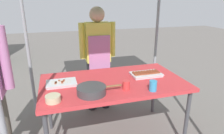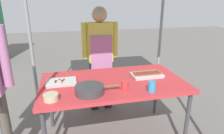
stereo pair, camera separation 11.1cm
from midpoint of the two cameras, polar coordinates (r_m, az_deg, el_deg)
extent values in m
cube|color=#C63338|center=(2.24, 1.71, -4.53)|extent=(1.60, 0.90, 0.04)
cylinder|color=#3F3F44|center=(2.41, 22.10, -14.43)|extent=(0.04, 0.04, 0.71)
cylinder|color=#3F3F44|center=(2.70, -16.21, -9.89)|extent=(0.04, 0.04, 0.71)
cylinder|color=#3F3F44|center=(2.98, 13.63, -6.82)|extent=(0.04, 0.04, 0.71)
cylinder|color=gray|center=(2.86, -21.63, 8.37)|extent=(0.04, 0.04, 2.33)
cylinder|color=gray|center=(3.19, 14.88, 10.04)|extent=(0.04, 0.04, 2.33)
cube|color=silver|center=(2.41, 11.32, -2.44)|extent=(0.35, 0.21, 0.02)
cube|color=silver|center=(2.40, 11.35, -2.08)|extent=(0.36, 0.22, 0.01)
cylinder|color=brown|center=(2.35, 8.10, -2.16)|extent=(0.03, 0.10, 0.03)
cylinder|color=brown|center=(2.36, 8.93, -2.08)|extent=(0.03, 0.10, 0.03)
cylinder|color=brown|center=(2.37, 9.75, -2.00)|extent=(0.03, 0.10, 0.03)
cylinder|color=brown|center=(2.39, 10.56, -1.92)|extent=(0.03, 0.10, 0.03)
cylinder|color=brown|center=(2.40, 11.36, -1.85)|extent=(0.03, 0.10, 0.03)
cylinder|color=brown|center=(2.42, 12.16, -1.77)|extent=(0.03, 0.10, 0.03)
cylinder|color=brown|center=(2.43, 12.94, -1.70)|extent=(0.03, 0.10, 0.03)
cylinder|color=brown|center=(2.45, 13.71, -1.62)|extent=(0.03, 0.10, 0.03)
cylinder|color=brown|center=(2.46, 14.47, -1.55)|extent=(0.03, 0.10, 0.03)
cube|color=silver|center=(2.22, -13.01, -4.46)|extent=(0.31, 0.20, 0.02)
cube|color=silver|center=(2.21, -13.04, -4.08)|extent=(0.32, 0.21, 0.01)
cylinder|color=tan|center=(2.18, -13.03, -4.34)|extent=(0.21, 0.01, 0.01)
cube|color=brown|center=(2.18, -12.82, -4.32)|extent=(0.02, 0.02, 0.02)
cube|color=brown|center=(2.18, -14.65, -4.46)|extent=(0.02, 0.02, 0.02)
cylinder|color=tan|center=(2.21, -13.04, -3.98)|extent=(0.21, 0.01, 0.01)
cube|color=brown|center=(2.21, -14.50, -4.09)|extent=(0.02, 0.02, 0.02)
cube|color=brown|center=(2.21, -14.56, -4.09)|extent=(0.02, 0.02, 0.02)
cube|color=brown|center=(2.21, -12.91, -3.97)|extent=(0.02, 0.02, 0.02)
cube|color=brown|center=(2.21, -12.50, -3.94)|extent=(0.02, 0.02, 0.02)
cylinder|color=tan|center=(2.25, -13.06, -3.63)|extent=(0.21, 0.01, 0.01)
cube|color=brown|center=(2.25, -13.60, -3.67)|extent=(0.02, 0.02, 0.02)
cube|color=brown|center=(2.25, -12.29, -3.57)|extent=(0.02, 0.02, 0.02)
cylinder|color=#38383A|center=(1.94, -4.86, -6.56)|extent=(0.29, 0.29, 0.08)
cylinder|color=brown|center=(1.97, 1.56, -5.53)|extent=(0.16, 0.02, 0.02)
cylinder|color=#386B33|center=(1.93, -4.89, -5.77)|extent=(0.26, 0.26, 0.01)
cylinder|color=#BFB28C|center=(1.88, -15.59, -8.40)|extent=(0.14, 0.14, 0.06)
cylinder|color=red|center=(2.02, 5.31, -5.31)|extent=(0.08, 0.08, 0.09)
cylinder|color=#338CBF|center=(2.01, 12.97, -5.58)|extent=(0.08, 0.08, 0.11)
cylinder|color=black|center=(3.01, -4.24, -5.36)|extent=(0.12, 0.12, 0.78)
cylinder|color=black|center=(3.05, -0.14, -4.99)|extent=(0.12, 0.12, 0.78)
cube|color=#D8CC4C|center=(2.82, -2.34, 7.23)|extent=(0.34, 0.20, 0.55)
cube|color=#B26B9E|center=(2.75, -1.86, 3.97)|extent=(0.30, 0.02, 0.50)
cylinder|color=#D8CC4C|center=(2.78, -6.83, 7.53)|extent=(0.08, 0.08, 0.50)
cylinder|color=#D8CC4C|center=(2.87, 2.02, 7.97)|extent=(0.08, 0.08, 0.50)
sphere|color=tan|center=(2.77, -2.45, 14.96)|extent=(0.21, 0.21, 0.21)
cylinder|color=#595147|center=(2.21, -27.09, -16.49)|extent=(0.12, 0.12, 0.84)
cylinder|color=#B26B9E|center=(1.88, -27.19, 2.64)|extent=(0.08, 0.08, 0.53)
camera|label=1|loc=(0.06, -88.58, 0.49)|focal=31.66mm
camera|label=2|loc=(0.06, 91.42, -0.49)|focal=31.66mm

